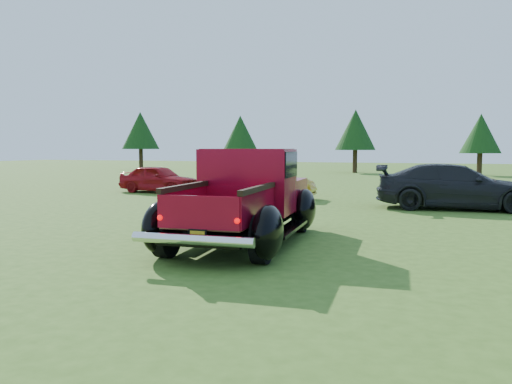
{
  "coord_description": "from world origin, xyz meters",
  "views": [
    {
      "loc": [
        2.74,
        -9.05,
        1.92
      ],
      "look_at": [
        -0.52,
        0.2,
        1.07
      ],
      "focal_mm": 35.0,
      "sensor_mm": 36.0,
      "label": 1
    }
  ],
  "objects_px": {
    "tree_west": "(240,134)",
    "tree_mid_left": "(355,130)",
    "show_car_yellow": "(268,183)",
    "tree_far_west": "(140,131)",
    "show_car_grey": "(456,187)",
    "show_car_red": "(158,179)",
    "pickup_truck": "(248,197)",
    "tree_mid_right": "(481,134)"
  },
  "relations": [
    {
      "from": "tree_mid_left",
      "to": "pickup_truck",
      "type": "distance_m",
      "value": 30.43
    },
    {
      "from": "tree_west",
      "to": "tree_mid_right",
      "type": "xyz_separation_m",
      "value": [
        18.0,
        1.0,
        -0.14
      ]
    },
    {
      "from": "tree_mid_right",
      "to": "show_car_red",
      "type": "distance_m",
      "value": 24.78
    },
    {
      "from": "show_car_red",
      "to": "show_car_yellow",
      "type": "relative_size",
      "value": 0.99
    },
    {
      "from": "show_car_grey",
      "to": "tree_far_west",
      "type": "bearing_deg",
      "value": 45.61
    },
    {
      "from": "pickup_truck",
      "to": "show_car_red",
      "type": "relative_size",
      "value": 1.49
    },
    {
      "from": "show_car_red",
      "to": "show_car_grey",
      "type": "distance_m",
      "value": 12.18
    },
    {
      "from": "tree_west",
      "to": "show_car_grey",
      "type": "bearing_deg",
      "value": -53.63
    },
    {
      "from": "tree_west",
      "to": "tree_mid_right",
      "type": "bearing_deg",
      "value": 3.18
    },
    {
      "from": "tree_west",
      "to": "show_car_red",
      "type": "xyz_separation_m",
      "value": [
        3.5,
        -18.96,
        -2.51
      ]
    },
    {
      "from": "tree_far_west",
      "to": "tree_mid_right",
      "type": "distance_m",
      "value": 28.01
    },
    {
      "from": "tree_west",
      "to": "show_car_grey",
      "type": "relative_size",
      "value": 0.93
    },
    {
      "from": "tree_west",
      "to": "pickup_truck",
      "type": "distance_m",
      "value": 30.44
    },
    {
      "from": "tree_mid_right",
      "to": "show_car_yellow",
      "type": "xyz_separation_m",
      "value": [
        -9.14,
        -20.93,
        -2.38
      ]
    },
    {
      "from": "pickup_truck",
      "to": "show_car_yellow",
      "type": "distance_m",
      "value": 8.63
    },
    {
      "from": "pickup_truck",
      "to": "show_car_grey",
      "type": "bearing_deg",
      "value": 55.55
    },
    {
      "from": "tree_west",
      "to": "show_car_yellow",
      "type": "height_order",
      "value": "tree_west"
    },
    {
      "from": "tree_far_west",
      "to": "show_car_grey",
      "type": "height_order",
      "value": "tree_far_west"
    },
    {
      "from": "tree_mid_left",
      "to": "show_car_grey",
      "type": "relative_size",
      "value": 1.01
    },
    {
      "from": "tree_west",
      "to": "tree_mid_left",
      "type": "bearing_deg",
      "value": 12.53
    },
    {
      "from": "show_car_yellow",
      "to": "tree_far_west",
      "type": "bearing_deg",
      "value": 40.32
    },
    {
      "from": "show_car_grey",
      "to": "tree_mid_right",
      "type": "bearing_deg",
      "value": -10.02
    },
    {
      "from": "tree_mid_left",
      "to": "tree_west",
      "type": "bearing_deg",
      "value": -167.47
    },
    {
      "from": "tree_mid_left",
      "to": "show_car_red",
      "type": "xyz_separation_m",
      "value": [
        -5.5,
        -20.96,
        -2.78
      ]
    },
    {
      "from": "tree_mid_left",
      "to": "pickup_truck",
      "type": "xyz_separation_m",
      "value": [
        2.11,
        -30.25,
        -2.47
      ]
    },
    {
      "from": "pickup_truck",
      "to": "show_car_yellow",
      "type": "xyz_separation_m",
      "value": [
        -2.26,
        8.32,
        -0.32
      ]
    },
    {
      "from": "tree_mid_left",
      "to": "pickup_truck",
      "type": "relative_size",
      "value": 0.95
    },
    {
      "from": "tree_far_west",
      "to": "show_car_red",
      "type": "xyz_separation_m",
      "value": [
        13.5,
        -19.96,
        -2.92
      ]
    },
    {
      "from": "pickup_truck",
      "to": "show_car_red",
      "type": "height_order",
      "value": "pickup_truck"
    },
    {
      "from": "tree_west",
      "to": "tree_mid_right",
      "type": "relative_size",
      "value": 1.05
    },
    {
      "from": "tree_mid_right",
      "to": "show_car_grey",
      "type": "xyz_separation_m",
      "value": [
        -2.5,
        -22.04,
        -2.26
      ]
    },
    {
      "from": "tree_mid_left",
      "to": "show_car_yellow",
      "type": "distance_m",
      "value": 22.11
    },
    {
      "from": "tree_far_west",
      "to": "tree_mid_left",
      "type": "xyz_separation_m",
      "value": [
        19.0,
        1.0,
        -0.14
      ]
    },
    {
      "from": "show_car_yellow",
      "to": "show_car_grey",
      "type": "relative_size",
      "value": 0.72
    },
    {
      "from": "tree_far_west",
      "to": "tree_mid_left",
      "type": "bearing_deg",
      "value": 3.01
    },
    {
      "from": "tree_far_west",
      "to": "tree_west",
      "type": "bearing_deg",
      "value": -5.71
    },
    {
      "from": "pickup_truck",
      "to": "show_car_red",
      "type": "distance_m",
      "value": 12.02
    },
    {
      "from": "tree_mid_right",
      "to": "pickup_truck",
      "type": "bearing_deg",
      "value": -103.24
    },
    {
      "from": "tree_west",
      "to": "show_car_yellow",
      "type": "relative_size",
      "value": 1.29
    },
    {
      "from": "tree_far_west",
      "to": "show_car_grey",
      "type": "relative_size",
      "value": 1.05
    },
    {
      "from": "tree_mid_right",
      "to": "pickup_truck",
      "type": "height_order",
      "value": "tree_mid_right"
    },
    {
      "from": "tree_west",
      "to": "tree_mid_left",
      "type": "height_order",
      "value": "tree_mid_left"
    }
  ]
}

